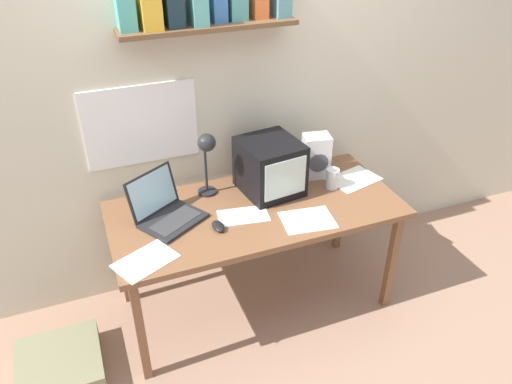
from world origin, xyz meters
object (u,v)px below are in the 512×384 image
(juice_glass, at_px, (332,179))
(crt_monitor, at_px, (270,167))
(space_heater, at_px, (316,156))
(computer_mouse, at_px, (218,226))
(loose_paper_near_monitor, at_px, (308,220))
(corner_desk, at_px, (256,216))
(open_notebook, at_px, (145,261))
(desk_lamp, at_px, (207,151))
(printed_handout, at_px, (354,179))
(laptop, at_px, (164,208))
(floor_cushion, at_px, (60,366))
(loose_paper_near_laptop, at_px, (243,216))

(juice_glass, bearing_deg, crt_monitor, 162.65)
(space_heater, xyz_separation_m, computer_mouse, (-0.73, -0.31, -0.12))
(crt_monitor, xyz_separation_m, loose_paper_near_monitor, (0.07, -0.36, -0.15))
(corner_desk, distance_m, open_notebook, 0.71)
(desk_lamp, distance_m, computer_mouse, 0.42)
(printed_handout, bearing_deg, open_notebook, -167.15)
(crt_monitor, xyz_separation_m, printed_handout, (0.53, -0.08, -0.15))
(loose_paper_near_monitor, bearing_deg, corner_desk, 133.97)
(crt_monitor, bearing_deg, space_heater, 2.28)
(corner_desk, relative_size, printed_handout, 4.75)
(laptop, distance_m, open_notebook, 0.37)
(printed_handout, bearing_deg, desk_lamp, 171.37)
(juice_glass, height_order, space_heater, space_heater)
(open_notebook, relative_size, floor_cushion, 0.78)
(space_heater, bearing_deg, desk_lamp, -168.75)
(computer_mouse, bearing_deg, loose_paper_near_laptop, 20.47)
(corner_desk, height_order, desk_lamp, desk_lamp)
(printed_handout, bearing_deg, space_heater, 146.65)
(computer_mouse, height_order, floor_cushion, computer_mouse)
(juice_glass, bearing_deg, laptop, 177.12)
(laptop, bearing_deg, open_notebook, -148.86)
(floor_cushion, bearing_deg, space_heater, 11.24)
(corner_desk, bearing_deg, space_heater, 22.88)
(floor_cushion, bearing_deg, juice_glass, 5.52)
(desk_lamp, height_order, printed_handout, desk_lamp)
(computer_mouse, distance_m, open_notebook, 0.42)
(loose_paper_near_laptop, bearing_deg, space_heater, 24.22)
(space_heater, relative_size, printed_handout, 0.79)
(computer_mouse, height_order, open_notebook, computer_mouse)
(juice_glass, distance_m, printed_handout, 0.18)
(juice_glass, height_order, loose_paper_near_monitor, juice_glass)
(space_heater, xyz_separation_m, loose_paper_near_monitor, (-0.25, -0.42, -0.13))
(juice_glass, distance_m, open_notebook, 1.19)
(loose_paper_near_monitor, bearing_deg, loose_paper_near_laptop, 152.03)
(laptop, relative_size, open_notebook, 1.25)
(computer_mouse, bearing_deg, juice_glass, 11.14)
(computer_mouse, distance_m, floor_cushion, 1.14)
(corner_desk, relative_size, juice_glass, 13.25)
(juice_glass, xyz_separation_m, printed_handout, (0.17, 0.03, -0.05))
(loose_paper_near_laptop, bearing_deg, computer_mouse, -159.53)
(crt_monitor, relative_size, loose_paper_near_monitor, 1.24)
(laptop, bearing_deg, loose_paper_near_laptop, -50.17)
(crt_monitor, relative_size, floor_cushion, 0.87)
(loose_paper_near_laptop, height_order, open_notebook, same)
(printed_handout, distance_m, floor_cushion, 1.97)
(juice_glass, relative_size, space_heater, 0.45)
(loose_paper_near_laptop, relative_size, floor_cushion, 0.67)
(laptop, height_order, space_heater, space_heater)
(desk_lamp, bearing_deg, juice_glass, -10.88)
(crt_monitor, height_order, laptop, crt_monitor)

